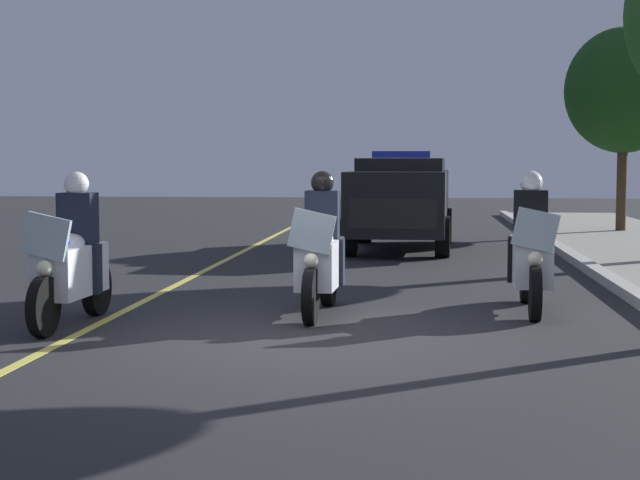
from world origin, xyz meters
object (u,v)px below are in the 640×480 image
object	(u,v)px
police_motorcycle_lead_left	(72,263)
tree_behind_suv	(624,91)
police_motorcycle_lead_right	(320,256)
police_suv	(401,199)
police_motorcycle_trailing	(531,254)

from	to	relation	value
police_motorcycle_lead_left	tree_behind_suv	world-z (taller)	tree_behind_suv
police_motorcycle_lead_right	police_suv	xyz separation A→B (m)	(-8.77, 0.77, 0.37)
police_motorcycle_lead_left	police_motorcycle_trailing	size ratio (longest dim) A/B	1.00
police_motorcycle_trailing	tree_behind_suv	size ratio (longest dim) A/B	0.42
police_suv	police_motorcycle_lead_right	bearing A→B (deg)	-5.03
police_motorcycle_trailing	police_motorcycle_lead_left	bearing A→B (deg)	-73.25
police_motorcycle_lead_right	tree_behind_suv	bearing A→B (deg)	155.53
police_motorcycle_lead_left	police_motorcycle_trailing	bearing A→B (deg)	106.75
police_motorcycle_trailing	police_suv	bearing A→B (deg)	-167.94
police_motorcycle_lead_right	tree_behind_suv	world-z (taller)	tree_behind_suv
police_suv	tree_behind_suv	bearing A→B (deg)	131.94
police_motorcycle_lead_left	police_motorcycle_trailing	xyz separation A→B (m)	(-1.57, 5.22, 0.00)
police_suv	tree_behind_suv	xyz separation A→B (m)	(-4.89, 5.45, 2.54)
police_motorcycle_lead_left	police_motorcycle_lead_right	distance (m)	2.88
police_motorcycle_lead_right	tree_behind_suv	size ratio (longest dim) A/B	0.42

